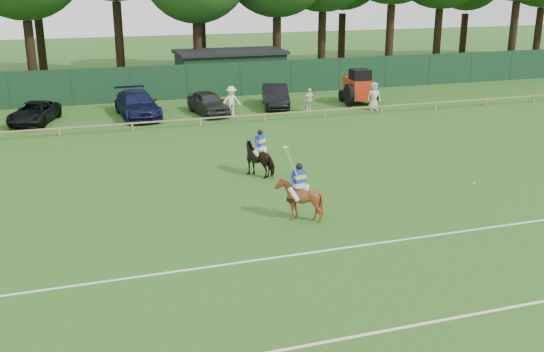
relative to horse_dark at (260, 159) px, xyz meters
name	(u,v)px	position (x,y,z in m)	size (l,w,h in m)	color
ground	(286,243)	(-1.46, -7.53, -0.75)	(160.00, 160.00, 0.00)	#1E4C14
horse_dark	(260,159)	(0.00, 0.00, 0.00)	(0.80, 1.77, 1.49)	black
horse_chestnut	(299,199)	(-0.30, -5.65, 0.04)	(1.27, 1.42, 1.57)	brown
suv_black	(34,113)	(-9.84, 14.40, -0.11)	(2.11, 4.58, 1.27)	black
sedan_navy	(137,104)	(-3.68, 14.26, 0.06)	(2.27, 5.58, 1.62)	#13163D
hatch_grey	(208,103)	(0.76, 13.68, -0.01)	(1.74, 4.32, 1.47)	#2D2D2F
estate_black	(276,96)	(5.60, 14.50, 0.01)	(1.60, 4.60, 1.52)	black
spectator_left	(231,101)	(2.05, 12.74, 0.20)	(1.22, 0.70, 1.89)	white
spectator_mid	(309,100)	(7.14, 12.21, 0.04)	(0.92, 0.39, 1.58)	white
spectator_right	(374,96)	(11.47, 11.47, 0.19)	(0.91, 0.59, 1.86)	beige
rider_dark	(261,144)	(0.01, -0.01, 0.69)	(0.83, 0.68, 1.41)	silver
rider_chestnut	(299,180)	(-0.30, -5.66, 0.76)	(0.97, 0.51, 2.05)	silver
polo_ball	(474,183)	(8.29, -4.17, -0.70)	(0.09, 0.09, 0.09)	silver
pitch_lines	(327,289)	(-1.46, -11.03, -0.74)	(60.00, 5.10, 0.01)	silver
pitch_rail	(184,120)	(-1.46, 10.47, -0.30)	(62.10, 0.10, 0.50)	#997F5B
perimeter_fence	(160,83)	(-1.46, 19.47, 0.50)	(92.08, 0.08, 2.50)	#14351E
utility_shed	(230,70)	(4.54, 22.47, 0.79)	(8.40, 4.40, 3.04)	#14331E
tree_row	(170,82)	(0.54, 27.47, -0.75)	(96.00, 12.00, 21.00)	#26561C
tractor	(358,87)	(11.44, 13.81, 0.41)	(2.21, 3.08, 2.44)	#B72910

